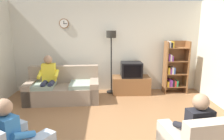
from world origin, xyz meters
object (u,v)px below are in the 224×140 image
object	(u,v)px
floor_lamp	(111,45)
person_in_left_armchair	(13,134)
person_on_couch	(48,77)
person_in_right_armchair	(194,126)
bookshelf	(174,68)
couch	(63,89)
tv_stand	(131,85)
tv	(131,70)

from	to	relation	value
floor_lamp	person_in_left_armchair	bearing A→B (deg)	-113.04
floor_lamp	person_on_couch	size ratio (longest dim) A/B	1.49
floor_lamp	person_in_right_armchair	xyz separation A→B (m)	(1.06, -3.25, -0.85)
person_in_left_armchair	bookshelf	bearing A→B (deg)	45.11
couch	bookshelf	size ratio (longest dim) A/B	1.25
couch	person_on_couch	distance (m)	0.53
tv_stand	tv	bearing A→B (deg)	-90.00
tv_stand	person_in_left_armchair	distance (m)	3.83
tv_stand	person_in_right_armchair	distance (m)	3.21
tv	person_in_right_armchair	xyz separation A→B (m)	(0.48, -3.13, -0.13)
floor_lamp	person_on_couch	distance (m)	1.96
bookshelf	person_in_left_armchair	world-z (taller)	bookshelf
bookshelf	person_in_left_armchair	xyz separation A→B (m)	(-3.30, -3.31, -0.15)
tv_stand	bookshelf	bearing A→B (deg)	3.17
tv_stand	person_on_couch	bearing A→B (deg)	-164.74
tv_stand	floor_lamp	xyz separation A→B (m)	(-0.59, 0.10, 1.19)
tv	person_on_couch	distance (m)	2.33
person_in_left_armchair	tv	bearing A→B (deg)	58.04
tv	floor_lamp	size ratio (longest dim) A/B	0.32
tv_stand	person_in_right_armchair	world-z (taller)	person_in_right_armchair
tv	person_in_left_armchair	xyz separation A→B (m)	(-2.01, -3.22, -0.13)
tv	person_in_right_armchair	distance (m)	3.17
floor_lamp	bookshelf	bearing A→B (deg)	-0.83
tv_stand	person_on_couch	distance (m)	2.38
tv_stand	person_in_left_armchair	world-z (taller)	person_in_left_armchair
couch	floor_lamp	xyz separation A→B (m)	(1.32, 0.60, 1.14)
person_in_right_armchair	person_on_couch	bearing A→B (deg)	137.09
couch	bookshelf	world-z (taller)	bookshelf
floor_lamp	person_on_couch	world-z (taller)	floor_lamp
couch	person_on_couch	size ratio (longest dim) A/B	1.56
person_on_couch	person_in_left_armchair	xyz separation A→B (m)	(0.25, -2.63, -0.09)
bookshelf	tv	bearing A→B (deg)	-175.74
couch	person_in_right_armchair	xyz separation A→B (m)	(2.38, -2.65, 0.29)
person_on_couch	person_in_right_armchair	world-z (taller)	person_on_couch
couch	floor_lamp	size ratio (longest dim) A/B	1.05
tv	bookshelf	size ratio (longest dim) A/B	0.39
tv	floor_lamp	world-z (taller)	floor_lamp
tv	bookshelf	world-z (taller)	bookshelf
floor_lamp	person_in_right_armchair	world-z (taller)	floor_lamp
tv	floor_lamp	xyz separation A→B (m)	(-0.59, 0.12, 0.72)
tv_stand	tv	distance (m)	0.48
bookshelf	person_in_left_armchair	distance (m)	4.68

